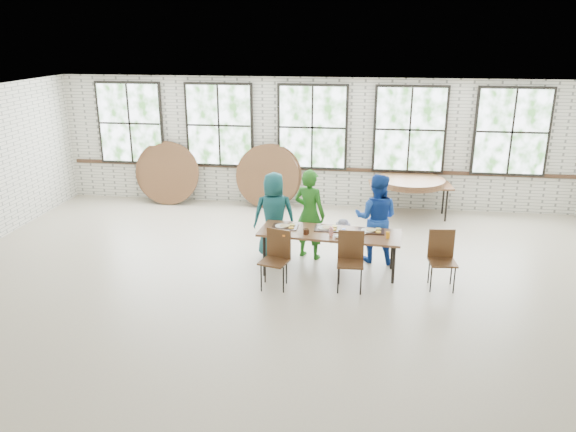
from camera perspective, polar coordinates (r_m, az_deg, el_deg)
name	(u,v)px	position (r m, az deg, el deg)	size (l,w,h in m)	color
room	(312,129)	(13.07, 2.49, 8.79)	(12.00, 12.00, 12.00)	#B8AD92
dining_table	(330,235)	(9.57, 4.26, -1.92)	(2.46, 1.01, 0.74)	brown
chair_near_left	(276,254)	(9.10, -1.19, -3.84)	(0.52, 0.51, 0.95)	#4C2F19
chair_near_right	(351,255)	(9.09, 6.37, -3.98)	(0.43, 0.42, 0.95)	#4C2F19
chair_spare	(442,254)	(9.42, 15.35, -3.74)	(0.46, 0.45, 0.95)	#4C2F19
adult_teal	(274,215)	(10.26, -1.43, 0.13)	(0.77, 0.50, 1.58)	#185E51
adult_green	(310,214)	(10.16, 2.20, 0.19)	(0.61, 0.40, 1.66)	#22681B
toddler	(343,239)	(10.27, 5.57, -2.34)	(0.49, 0.28, 0.76)	#17133D
adult_blue	(376,218)	(10.13, 8.95, -0.22)	(0.79, 0.61, 1.62)	#163E9C
storage_table	(410,187)	(12.80, 12.30, 2.94)	(1.86, 0.91, 0.74)	brown
tabletop_clutter	(336,231)	(9.53, 4.91, -1.53)	(2.01, 0.63, 0.11)	black
round_tops_stacked	(410,181)	(12.77, 12.34, 3.45)	(1.50, 1.50, 0.13)	brown
round_tops_leaning	(217,174)	(13.49, -7.20, 4.22)	(4.08, 0.52, 1.48)	brown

